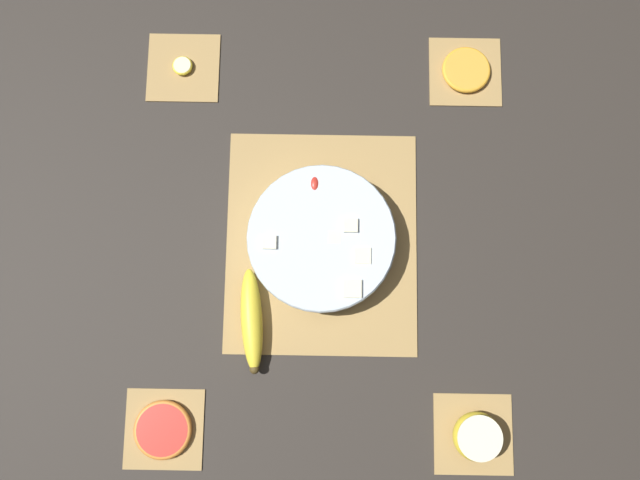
# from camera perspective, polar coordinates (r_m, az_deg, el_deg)

# --- Properties ---
(ground_plane) EXTENTS (6.00, 6.00, 0.00)m
(ground_plane) POSITION_cam_1_polar(r_m,az_deg,el_deg) (1.14, 0.00, -0.23)
(ground_plane) COLOR #2D2823
(bamboo_mat_center) EXTENTS (0.41, 0.35, 0.01)m
(bamboo_mat_center) POSITION_cam_1_polar(r_m,az_deg,el_deg) (1.14, 0.00, -0.20)
(bamboo_mat_center) COLOR #A8844C
(bamboo_mat_center) RESTS_ON ground_plane
(coaster_mat_near_left) EXTENTS (0.14, 0.14, 0.01)m
(coaster_mat_near_left) POSITION_cam_1_polar(r_m,az_deg,el_deg) (1.17, 13.70, -16.86)
(coaster_mat_near_left) COLOR #A8844C
(coaster_mat_near_left) RESTS_ON ground_plane
(coaster_mat_near_right) EXTENTS (0.14, 0.14, 0.01)m
(coaster_mat_near_right) POSITION_cam_1_polar(r_m,az_deg,el_deg) (1.26, 13.01, 14.77)
(coaster_mat_near_right) COLOR #A8844C
(coaster_mat_near_right) RESTS_ON ground_plane
(coaster_mat_far_left) EXTENTS (0.14, 0.14, 0.01)m
(coaster_mat_far_left) POSITION_cam_1_polar(r_m,az_deg,el_deg) (1.17, -14.21, -16.41)
(coaster_mat_far_left) COLOR #A8844C
(coaster_mat_far_left) RESTS_ON ground_plane
(coaster_mat_far_right) EXTENTS (0.14, 0.14, 0.01)m
(coaster_mat_far_right) POSITION_cam_1_polar(r_m,az_deg,el_deg) (1.26, -12.52, 15.15)
(coaster_mat_far_right) COLOR #A8844C
(coaster_mat_far_right) RESTS_ON ground_plane
(fruit_salad_bowl) EXTENTS (0.26, 0.26, 0.06)m
(fruit_salad_bowl) POSITION_cam_1_polar(r_m,az_deg,el_deg) (1.10, 0.01, 0.04)
(fruit_salad_bowl) COLOR silver
(fruit_salad_bowl) RESTS_ON bamboo_mat_center
(whole_banana) EXTENTS (0.19, 0.05, 0.04)m
(whole_banana) POSITION_cam_1_polar(r_m,az_deg,el_deg) (1.11, -6.41, -7.32)
(whole_banana) COLOR yellow
(whole_banana) RESTS_ON bamboo_mat_center
(apple_half) EXTENTS (0.08, 0.08, 0.05)m
(apple_half) POSITION_cam_1_polar(r_m,az_deg,el_deg) (1.14, 14.03, -17.03)
(apple_half) COLOR gold
(apple_half) RESTS_ON coaster_mat_near_left
(orange_slice_whole) EXTENTS (0.09, 0.09, 0.01)m
(orange_slice_whole) POSITION_cam_1_polar(r_m,az_deg,el_deg) (1.26, 13.10, 14.91)
(orange_slice_whole) COLOR #F9A338
(orange_slice_whole) RESTS_ON coaster_mat_near_right
(banana_coin_single) EXTENTS (0.04, 0.04, 0.01)m
(banana_coin_single) POSITION_cam_1_polar(r_m,az_deg,el_deg) (1.26, -12.59, 15.29)
(banana_coin_single) COLOR beige
(banana_coin_single) RESTS_ON coaster_mat_far_right
(grapefruit_slice) EXTENTS (0.10, 0.10, 0.01)m
(grapefruit_slice) POSITION_cam_1_polar(r_m,az_deg,el_deg) (1.16, -14.32, -16.47)
(grapefruit_slice) COLOR red
(grapefruit_slice) RESTS_ON coaster_mat_far_left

